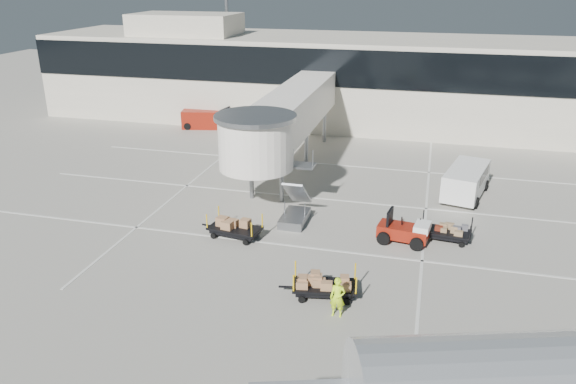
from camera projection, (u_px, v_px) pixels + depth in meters
name	position (u px, v px, depth m)	size (l,w,h in m)	color
ground	(298.00, 265.00, 27.99)	(140.00, 140.00, 0.00)	#AFAA9C
lane_markings	(322.00, 197.00, 36.56)	(40.00, 30.00, 0.02)	silver
terminal	(368.00, 80.00, 53.57)	(64.00, 12.11, 15.20)	beige
jet_bridge	(284.00, 119.00, 38.42)	(5.70, 20.40, 6.03)	white
baggage_tug	(405.00, 231.00, 30.18)	(2.87, 2.06, 1.77)	maroon
suitcase_cart	(445.00, 232.00, 30.53)	(3.40, 1.66, 1.31)	black
box_cart_near	(324.00, 285.00, 25.13)	(3.58, 1.89, 1.37)	black
box_cart_far	(235.00, 228.00, 30.80)	(3.59, 1.86, 1.38)	black
ground_worker	(338.00, 297.00, 23.55)	(0.65, 0.43, 1.80)	#CDFF1A
minivan	(467.00, 179.00, 36.32)	(3.22, 5.51, 1.96)	white
belt_loader	(206.00, 119.00, 52.57)	(4.80, 2.64, 2.19)	maroon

